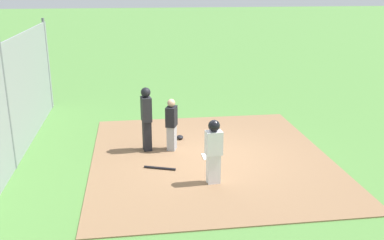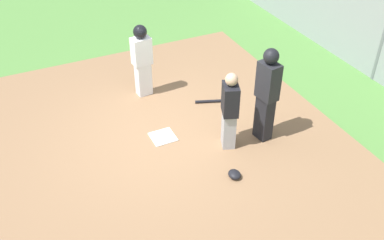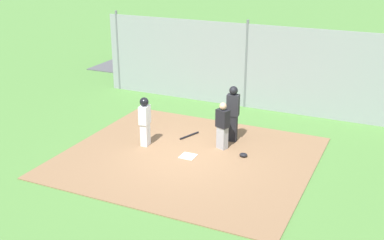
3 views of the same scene
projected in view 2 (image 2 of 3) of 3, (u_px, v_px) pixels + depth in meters
name	position (u px, v px, depth m)	size (l,w,h in m)	color
ground_plane	(163.00, 139.00, 8.33)	(140.00, 140.00, 0.00)	#51843D
dirt_infield	(163.00, 138.00, 8.32)	(7.20, 6.40, 0.03)	#896647
home_plate	(163.00, 137.00, 8.31)	(0.44, 0.44, 0.02)	white
catcher	(230.00, 110.00, 7.70)	(0.45, 0.38, 1.49)	#9E9EA3
umpire	(267.00, 93.00, 7.77)	(0.41, 0.31, 1.82)	black
runner	(142.00, 57.00, 9.03)	(0.30, 0.40, 1.57)	silver
baseball_bat	(215.00, 101.00, 9.25)	(0.06, 0.06, 0.83)	black
catcher_mask	(234.00, 174.00, 7.41)	(0.24, 0.20, 0.12)	black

